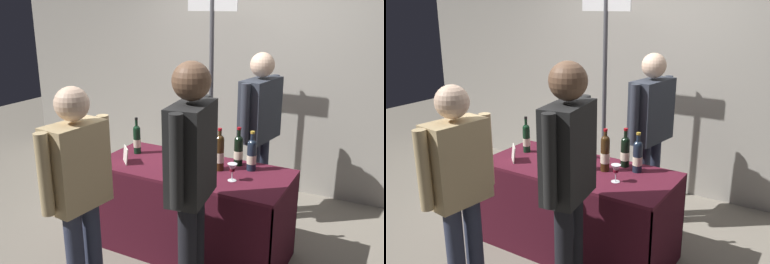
# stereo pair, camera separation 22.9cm
# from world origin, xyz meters

# --- Properties ---
(ground_plane) EXTENTS (12.00, 12.00, 0.00)m
(ground_plane) POSITION_xyz_m (0.00, 0.00, 0.00)
(ground_plane) COLOR gray
(back_partition) EXTENTS (6.81, 0.12, 2.83)m
(back_partition) POSITION_xyz_m (0.00, 1.65, 1.42)
(back_partition) COLOR #9E998E
(back_partition) RESTS_ON ground_plane
(tasting_table) EXTENTS (1.58, 0.70, 0.76)m
(tasting_table) POSITION_xyz_m (0.00, 0.00, 0.52)
(tasting_table) COLOR #4C1423
(tasting_table) RESTS_ON ground_plane
(featured_wine_bottle) EXTENTS (0.07, 0.07, 0.35)m
(featured_wine_bottle) POSITION_xyz_m (0.22, 0.06, 0.91)
(featured_wine_bottle) COLOR #38230F
(featured_wine_bottle) RESTS_ON tasting_table
(display_bottle_0) EXTENTS (0.07, 0.07, 0.32)m
(display_bottle_0) POSITION_xyz_m (0.31, 0.22, 0.89)
(display_bottle_0) COLOR black
(display_bottle_0) RESTS_ON tasting_table
(display_bottle_1) EXTENTS (0.08, 0.08, 0.29)m
(display_bottle_1) POSITION_xyz_m (0.04, -0.03, 0.88)
(display_bottle_1) COLOR #192333
(display_bottle_1) RESTS_ON tasting_table
(display_bottle_2) EXTENTS (0.07, 0.07, 0.33)m
(display_bottle_2) POSITION_xyz_m (-0.59, 0.08, 0.89)
(display_bottle_2) COLOR black
(display_bottle_2) RESTS_ON tasting_table
(display_bottle_3) EXTENTS (0.08, 0.08, 0.32)m
(display_bottle_3) POSITION_xyz_m (0.44, 0.17, 0.89)
(display_bottle_3) COLOR #192333
(display_bottle_3) RESTS_ON tasting_table
(wine_glass_near_vendor) EXTENTS (0.07, 0.07, 0.14)m
(wine_glass_near_vendor) POSITION_xyz_m (0.39, -0.09, 0.85)
(wine_glass_near_vendor) COLOR silver
(wine_glass_near_vendor) RESTS_ON tasting_table
(flower_vase) EXTENTS (0.09, 0.09, 0.40)m
(flower_vase) POSITION_xyz_m (-0.21, 0.11, 0.89)
(flower_vase) COLOR silver
(flower_vase) RESTS_ON tasting_table
(brochure_stand) EXTENTS (0.12, 0.12, 0.13)m
(brochure_stand) POSITION_xyz_m (-0.54, -0.16, 0.82)
(brochure_stand) COLOR silver
(brochure_stand) RESTS_ON tasting_table
(vendor_presenter) EXTENTS (0.28, 0.64, 1.61)m
(vendor_presenter) POSITION_xyz_m (0.28, 0.82, 0.98)
(vendor_presenter) COLOR #2D3347
(vendor_presenter) RESTS_ON ground_plane
(taster_foreground_right) EXTENTS (0.25, 0.56, 1.55)m
(taster_foreground_right) POSITION_xyz_m (-0.30, -0.97, 0.92)
(taster_foreground_right) COLOR #2D3347
(taster_foreground_right) RESTS_ON ground_plane
(taster_foreground_left) EXTENTS (0.27, 0.57, 1.71)m
(taster_foreground_left) POSITION_xyz_m (0.35, -0.67, 1.03)
(taster_foreground_left) COLOR black
(taster_foreground_left) RESTS_ON ground_plane
(booth_signpost) EXTENTS (0.52, 0.04, 2.17)m
(booth_signpost) POSITION_xyz_m (-0.31, 0.99, 1.35)
(booth_signpost) COLOR #47474C
(booth_signpost) RESTS_ON ground_plane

